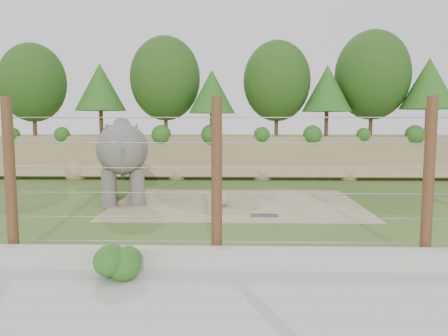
{
  "coord_description": "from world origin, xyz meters",
  "views": [
    {
      "loc": [
        0.45,
        -14.81,
        3.42
      ],
      "look_at": [
        0.0,
        2.0,
        1.6
      ],
      "focal_mm": 35.0,
      "sensor_mm": 36.0,
      "label": 1
    }
  ],
  "objects": [
    {
      "name": "walkway_shrub",
      "position": [
        -2.08,
        -5.8,
        0.41
      ],
      "size": [
        0.8,
        0.8,
        0.8
      ],
      "primitive_type": "sphere",
      "color": "#1D5B19",
      "rests_on": "walkway"
    },
    {
      "name": "ground",
      "position": [
        0.0,
        0.0,
        0.0
      ],
      "size": [
        90.0,
        90.0,
        0.0
      ],
      "primitive_type": "plane",
      "color": "#37581F",
      "rests_on": "ground"
    },
    {
      "name": "dirt_patch",
      "position": [
        0.5,
        3.0,
        0.01
      ],
      "size": [
        10.0,
        7.0,
        0.02
      ],
      "primitive_type": "cube",
      "color": "#937D5E",
      "rests_on": "ground"
    },
    {
      "name": "back_embankment",
      "position": [
        0.59,
        12.68,
        3.97
      ],
      "size": [
        30.0,
        5.52,
        8.77
      ],
      "color": "#948556",
      "rests_on": "ground"
    },
    {
      "name": "walkway",
      "position": [
        0.0,
        -7.0,
        0.01
      ],
      "size": [
        26.0,
        4.0,
        0.01
      ],
      "primitive_type": "cube",
      "color": "#B9B5AD",
      "rests_on": "ground"
    },
    {
      "name": "drain_grate",
      "position": [
        1.48,
        0.59,
        0.04
      ],
      "size": [
        1.0,
        0.6,
        0.03
      ],
      "primitive_type": "cube",
      "color": "#262628",
      "rests_on": "dirt_patch"
    },
    {
      "name": "elephant",
      "position": [
        -4.3,
        3.31,
        1.74
      ],
      "size": [
        2.87,
        4.62,
        3.48
      ],
      "primitive_type": null,
      "rotation": [
        0.0,
        0.0,
        0.26
      ],
      "color": "#5B5650",
      "rests_on": "ground"
    },
    {
      "name": "retaining_wall",
      "position": [
        0.0,
        -5.0,
        0.25
      ],
      "size": [
        26.0,
        0.35,
        0.5
      ],
      "primitive_type": "cube",
      "color": "#B9B5AD",
      "rests_on": "ground"
    },
    {
      "name": "barrier_fence",
      "position": [
        0.0,
        -4.5,
        2.0
      ],
      "size": [
        20.26,
        0.26,
        4.0
      ],
      "color": "#513118",
      "rests_on": "ground"
    },
    {
      "name": "stone_ball",
      "position": [
        -0.06,
        2.34,
        0.32
      ],
      "size": [
        0.6,
        0.6,
        0.6
      ],
      "primitive_type": "sphere",
      "color": "gray",
      "rests_on": "dirt_patch"
    }
  ]
}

